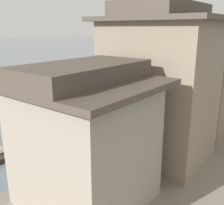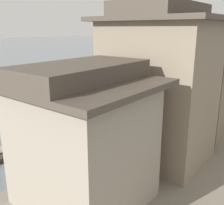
{
  "view_description": "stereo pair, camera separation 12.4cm",
  "coord_description": "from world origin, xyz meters",
  "px_view_note": "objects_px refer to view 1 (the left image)",
  "views": [
    {
      "loc": [
        16.81,
        -6.9,
        8.06
      ],
      "look_at": [
        2.97,
        10.9,
        1.62
      ],
      "focal_mm": 41.89,
      "sensor_mm": 36.0,
      "label": 1
    },
    {
      "loc": [
        16.91,
        -6.83,
        8.06
      ],
      "look_at": [
        2.97,
        10.9,
        1.62
      ],
      "focal_mm": 41.89,
      "sensor_mm": 36.0,
      "label": 2
    }
  ],
  "objects_px": {
    "house_waterfront_second": "(158,85)",
    "house_waterfront_tall": "(195,89)",
    "boat_midriver_upstream": "(222,76)",
    "mooring_post_dock_mid": "(170,104)",
    "house_waterfront_narrow": "(222,75)",
    "boat_foreground_poled": "(18,152)",
    "boat_moored_far": "(197,88)",
    "boat_midriver_drifting": "(95,137)",
    "mooring_post_dock_near": "(123,129)",
    "house_waterfront_nearest": "(85,137)",
    "boat_moored_third": "(143,93)",
    "boat_moored_second": "(210,68)"
  },
  "relations": [
    {
      "from": "house_waterfront_second",
      "to": "house_waterfront_tall",
      "type": "bearing_deg",
      "value": 90.79
    },
    {
      "from": "boat_midriver_upstream",
      "to": "mooring_post_dock_mid",
      "type": "height_order",
      "value": "mooring_post_dock_mid"
    },
    {
      "from": "boat_midriver_upstream",
      "to": "house_waterfront_narrow",
      "type": "distance_m",
      "value": 20.84
    },
    {
      "from": "boat_foreground_poled",
      "to": "house_waterfront_second",
      "type": "xyz_separation_m",
      "value": [
        7.65,
        4.59,
        4.76
      ]
    },
    {
      "from": "boat_moored_far",
      "to": "mooring_post_dock_mid",
      "type": "height_order",
      "value": "mooring_post_dock_mid"
    },
    {
      "from": "boat_midriver_drifting",
      "to": "mooring_post_dock_near",
      "type": "xyz_separation_m",
      "value": [
        1.89,
        0.99,
        0.82
      ]
    },
    {
      "from": "house_waterfront_second",
      "to": "house_waterfront_nearest",
      "type": "bearing_deg",
      "value": -93.67
    },
    {
      "from": "boat_foreground_poled",
      "to": "mooring_post_dock_mid",
      "type": "xyz_separation_m",
      "value": [
        4.23,
        13.71,
        0.89
      ]
    },
    {
      "from": "mooring_post_dock_near",
      "to": "mooring_post_dock_mid",
      "type": "relative_size",
      "value": 0.86
    },
    {
      "from": "boat_midriver_upstream",
      "to": "house_waterfront_second",
      "type": "distance_m",
      "value": 34.6
    },
    {
      "from": "house_waterfront_second",
      "to": "boat_foreground_poled",
      "type": "bearing_deg",
      "value": -149.07
    },
    {
      "from": "boat_moored_third",
      "to": "boat_midriver_drifting",
      "type": "height_order",
      "value": "boat_moored_third"
    },
    {
      "from": "boat_moored_far",
      "to": "boat_midriver_drifting",
      "type": "bearing_deg",
      "value": -89.78
    },
    {
      "from": "boat_foreground_poled",
      "to": "boat_moored_third",
      "type": "xyz_separation_m",
      "value": [
        -1.79,
        18.78,
        0.08
      ]
    },
    {
      "from": "house_waterfront_tall",
      "to": "mooring_post_dock_mid",
      "type": "height_order",
      "value": "house_waterfront_tall"
    },
    {
      "from": "house_waterfront_narrow",
      "to": "mooring_post_dock_mid",
      "type": "bearing_deg",
      "value": -122.79
    },
    {
      "from": "boat_moored_far",
      "to": "house_waterfront_narrow",
      "type": "bearing_deg",
      "value": -56.11
    },
    {
      "from": "boat_moored_third",
      "to": "boat_moored_far",
      "type": "height_order",
      "value": "boat_moored_third"
    },
    {
      "from": "mooring_post_dock_near",
      "to": "house_waterfront_nearest",
      "type": "bearing_deg",
      "value": -66.93
    },
    {
      "from": "boat_moored_far",
      "to": "boat_midriver_drifting",
      "type": "distance_m",
      "value": 21.05
    },
    {
      "from": "boat_foreground_poled",
      "to": "boat_midriver_upstream",
      "type": "relative_size",
      "value": 1.32
    },
    {
      "from": "boat_moored_far",
      "to": "house_waterfront_nearest",
      "type": "xyz_separation_m",
      "value": [
        5.02,
        -27.22,
        3.45
      ]
    },
    {
      "from": "boat_moored_far",
      "to": "house_waterfront_narrow",
      "type": "xyz_separation_m",
      "value": [
        5.07,
        -7.55,
        3.43
      ]
    },
    {
      "from": "mooring_post_dock_near",
      "to": "house_waterfront_narrow",
      "type": "bearing_deg",
      "value": 76.07
    },
    {
      "from": "boat_moored_far",
      "to": "boat_midriver_upstream",
      "type": "height_order",
      "value": "boat_moored_far"
    },
    {
      "from": "boat_moored_third",
      "to": "mooring_post_dock_mid",
      "type": "height_order",
      "value": "mooring_post_dock_mid"
    },
    {
      "from": "boat_midriver_upstream",
      "to": "house_waterfront_tall",
      "type": "bearing_deg",
      "value": -78.73
    },
    {
      "from": "house_waterfront_second",
      "to": "house_waterfront_narrow",
      "type": "xyz_separation_m",
      "value": [
        -0.32,
        13.94,
        -1.32
      ]
    },
    {
      "from": "boat_moored_far",
      "to": "mooring_post_dock_near",
      "type": "relative_size",
      "value": 5.77
    },
    {
      "from": "boat_midriver_drifting",
      "to": "house_waterfront_second",
      "type": "xyz_separation_m",
      "value": [
        5.31,
        -0.44,
        4.75
      ]
    },
    {
      "from": "boat_moored_third",
      "to": "house_waterfront_second",
      "type": "distance_m",
      "value": 17.68
    },
    {
      "from": "boat_moored_third",
      "to": "mooring_post_dock_mid",
      "type": "xyz_separation_m",
      "value": [
        6.02,
        -5.07,
        0.81
      ]
    },
    {
      "from": "boat_moored_third",
      "to": "house_waterfront_nearest",
      "type": "xyz_separation_m",
      "value": [
        9.08,
        -19.93,
        3.38
      ]
    },
    {
      "from": "boat_moored_second",
      "to": "boat_midriver_drifting",
      "type": "xyz_separation_m",
      "value": [
        4.6,
        -40.73,
        -0.01
      ]
    },
    {
      "from": "house_waterfront_nearest",
      "to": "house_waterfront_narrow",
      "type": "bearing_deg",
      "value": 89.86
    },
    {
      "from": "house_waterfront_second",
      "to": "boat_midriver_upstream",
      "type": "bearing_deg",
      "value": 99.4
    },
    {
      "from": "boat_moored_third",
      "to": "boat_midriver_upstream",
      "type": "bearing_deg",
      "value": 78.9
    },
    {
      "from": "boat_moored_far",
      "to": "house_waterfront_tall",
      "type": "distance_m",
      "value": 16.58
    },
    {
      "from": "house_waterfront_second",
      "to": "mooring_post_dock_near",
      "type": "height_order",
      "value": "house_waterfront_second"
    },
    {
      "from": "house_waterfront_narrow",
      "to": "mooring_post_dock_near",
      "type": "distance_m",
      "value": 13.15
    },
    {
      "from": "boat_moored_far",
      "to": "boat_midriver_upstream",
      "type": "bearing_deg",
      "value": 90.97
    },
    {
      "from": "house_waterfront_tall",
      "to": "house_waterfront_narrow",
      "type": "height_order",
      "value": "same"
    },
    {
      "from": "boat_midriver_upstream",
      "to": "house_waterfront_nearest",
      "type": "bearing_deg",
      "value": -82.47
    },
    {
      "from": "boat_foreground_poled",
      "to": "house_waterfront_tall",
      "type": "bearing_deg",
      "value": 54.85
    },
    {
      "from": "boat_midriver_upstream",
      "to": "boat_moored_second",
      "type": "bearing_deg",
      "value": 120.35
    },
    {
      "from": "boat_foreground_poled",
      "to": "boat_midriver_drifting",
      "type": "xyz_separation_m",
      "value": [
        2.34,
        5.03,
        0.01
      ]
    },
    {
      "from": "boat_moored_second",
      "to": "house_waterfront_second",
      "type": "distance_m",
      "value": 42.62
    },
    {
      "from": "boat_midriver_upstream",
      "to": "house_waterfront_narrow",
      "type": "relative_size",
      "value": 0.45
    },
    {
      "from": "boat_moored_second",
      "to": "house_waterfront_narrow",
      "type": "xyz_separation_m",
      "value": [
        9.59,
        -27.23,
        3.42
      ]
    },
    {
      "from": "house_waterfront_nearest",
      "to": "house_waterfront_second",
      "type": "relative_size",
      "value": 0.7
    }
  ]
}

